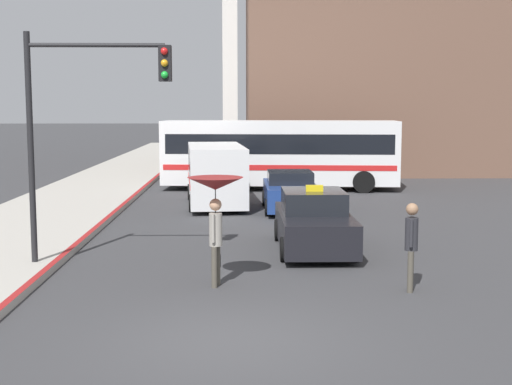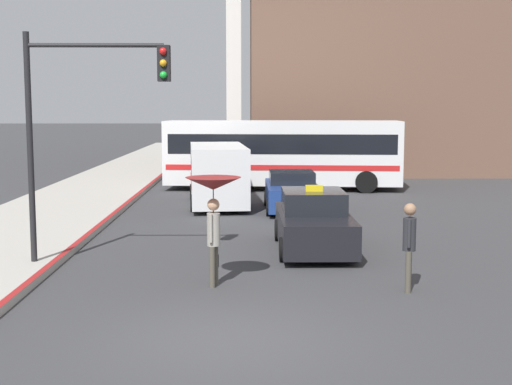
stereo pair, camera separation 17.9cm
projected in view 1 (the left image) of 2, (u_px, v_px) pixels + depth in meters
The scene contains 9 objects.
ground_plane at pixel (228, 340), 11.40m from camera, with size 300.00×300.00×0.00m, color #38383A.
taxi at pixel (314, 223), 18.54m from camera, with size 1.91×4.39×1.71m.
sedan_red at pixel (290, 192), 25.63m from camera, with size 1.91×4.17×1.40m.
ambulance_van at pixel (216, 172), 26.95m from camera, with size 2.46×5.80×2.27m.
city_bus at pixel (280, 151), 32.12m from camera, with size 10.67×3.34×3.09m.
pedestrian_with_umbrella at pixel (215, 196), 14.60m from camera, with size 1.15×1.15×2.29m.
pedestrian_man at pixel (411, 240), 14.32m from camera, with size 0.32×0.41×1.80m.
traffic_light at pixel (88, 106), 16.03m from camera, with size 3.28×0.38×5.38m.
monument_cross at pixel (230, 20), 42.86m from camera, with size 6.92×0.90×15.72m.
Camera 1 is at (0.18, -11.04, 3.72)m, focal length 50.00 mm.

